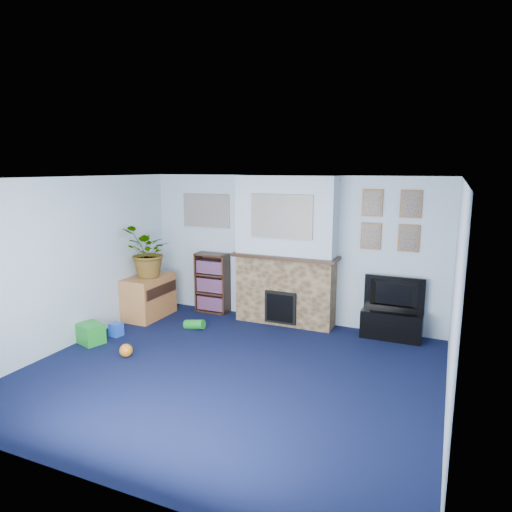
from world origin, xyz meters
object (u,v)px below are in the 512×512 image
at_px(television, 393,294).
at_px(bookshelf, 213,284).
at_px(sideboard, 149,297).
at_px(tv_stand, 392,324).

distance_m(television, bookshelf, 3.09).
xyz_separation_m(bookshelf, sideboard, (-0.86, -0.69, -0.15)).
xyz_separation_m(tv_stand, television, (0.00, 0.02, 0.45)).
xyz_separation_m(tv_stand, sideboard, (-3.94, -0.61, 0.12)).
bearing_deg(bookshelf, television, -1.05).
height_order(television, bookshelf, bookshelf).
bearing_deg(television, bookshelf, -1.02).
distance_m(bookshelf, sideboard, 1.11).
xyz_separation_m(television, sideboard, (-3.94, -0.63, -0.32)).
bearing_deg(bookshelf, sideboard, -141.38).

